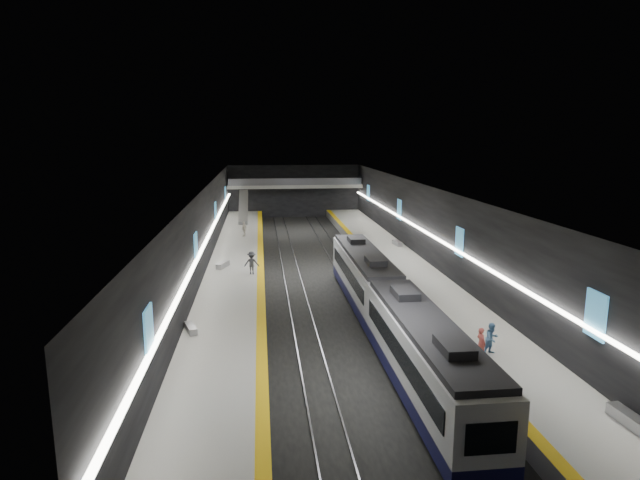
{
  "coord_description": "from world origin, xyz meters",
  "views": [
    {
      "loc": [
        -5.19,
        -46.69,
        12.6
      ],
      "look_at": [
        0.66,
        5.4,
        2.2
      ],
      "focal_mm": 30.0,
      "sensor_mm": 36.0,
      "label": 1
    }
  ],
  "objects": [
    {
      "name": "bench_right_far",
      "position": [
        9.18,
        7.65,
        1.23
      ],
      "size": [
        0.72,
        1.9,
        0.45
      ],
      "primitive_type": "cube",
      "rotation": [
        0.0,
        0.0,
        0.11
      ],
      "color": "#99999E",
      "rests_on": "platform_right"
    },
    {
      "name": "tactile_strip_right",
      "position": [
        5.3,
        0.0,
        1.02
      ],
      "size": [
        0.6,
        70.0,
        0.02
      ],
      "primitive_type": "cube",
      "color": "yellow",
      "rests_on": "platform_right"
    },
    {
      "name": "ground",
      "position": [
        0.0,
        0.0,
        0.0
      ],
      "size": [
        70.0,
        70.0,
        0.0
      ],
      "primitive_type": "plane",
      "color": "black",
      "rests_on": "ground"
    },
    {
      "name": "tile_surface_left",
      "position": [
        -7.5,
        0.0,
        1.01
      ],
      "size": [
        5.0,
        70.0,
        0.02
      ],
      "primitive_type": "cube",
      "color": "#B6B6B1",
      "rests_on": "platform_left"
    },
    {
      "name": "ad_posters",
      "position": [
        -0.0,
        1.0,
        4.5
      ],
      "size": [
        19.94,
        53.5,
        2.2
      ],
      "color": "#4091C0",
      "rests_on": "wall_left"
    },
    {
      "name": "rails",
      "position": [
        -0.0,
        0.0,
        0.06
      ],
      "size": [
        6.52,
        70.0,
        0.12
      ],
      "color": "gray",
      "rests_on": "ground"
    },
    {
      "name": "platform_right",
      "position": [
        7.5,
        0.0,
        0.5
      ],
      "size": [
        5.0,
        70.0,
        1.0
      ],
      "primitive_type": "cube",
      "color": "slate",
      "rests_on": "ground"
    },
    {
      "name": "cove_light_right",
      "position": [
        9.8,
        0.0,
        3.8
      ],
      "size": [
        0.25,
        68.6,
        0.12
      ],
      "primitive_type": "cube",
      "color": "white",
      "rests_on": "wall_right"
    },
    {
      "name": "tile_surface_right",
      "position": [
        7.5,
        0.0,
        1.01
      ],
      "size": [
        5.0,
        70.0,
        0.02
      ],
      "primitive_type": "cube",
      "color": "#B6B6B1",
      "rests_on": "platform_right"
    },
    {
      "name": "tactile_strip_left",
      "position": [
        -5.3,
        0.0,
        1.02
      ],
      "size": [
        0.6,
        70.0,
        0.02
      ],
      "primitive_type": "cube",
      "color": "yellow",
      "rests_on": "platform_left"
    },
    {
      "name": "escalator",
      "position": [
        -7.5,
        26.0,
        2.9
      ],
      "size": [
        1.2,
        7.5,
        3.92
      ],
      "primitive_type": "cube",
      "rotation": [
        0.44,
        0.0,
        0.0
      ],
      "color": "#99999E",
      "rests_on": "platform_left"
    },
    {
      "name": "wall_back",
      "position": [
        0.0,
        35.0,
        4.0
      ],
      "size": [
        20.0,
        0.04,
        8.0
      ],
      "primitive_type": "cube",
      "color": "black",
      "rests_on": "ground"
    },
    {
      "name": "passenger_left_a",
      "position": [
        -7.11,
        14.53,
        1.87
      ],
      "size": [
        0.8,
        1.1,
        1.73
      ],
      "primitive_type": "imported",
      "rotation": [
        0.0,
        0.0,
        -1.99
      ],
      "color": "beige",
      "rests_on": "platform_left"
    },
    {
      "name": "bench_left_near",
      "position": [
        -9.5,
        -15.74,
        1.2
      ],
      "size": [
        0.98,
        1.74,
        0.41
      ],
      "primitive_type": "cube",
      "rotation": [
        0.0,
        0.0,
        0.33
      ],
      "color": "#99999E",
      "rests_on": "platform_left"
    },
    {
      "name": "mezzanine_bridge",
      "position": [
        0.0,
        32.93,
        5.04
      ],
      "size": [
        20.0,
        3.0,
        1.5
      ],
      "color": "gray",
      "rests_on": "wall_left"
    },
    {
      "name": "wall_right",
      "position": [
        10.0,
        0.0,
        4.0
      ],
      "size": [
        0.04,
        70.0,
        8.0
      ],
      "primitive_type": "cube",
      "color": "black",
      "rests_on": "ground"
    },
    {
      "name": "passenger_left_b",
      "position": [
        -6.03,
        -2.7,
        1.97
      ],
      "size": [
        1.32,
        0.85,
        1.94
      ],
      "primitive_type": "imported",
      "rotation": [
        0.0,
        0.0,
        3.04
      ],
      "color": "#42434A",
      "rests_on": "platform_left"
    },
    {
      "name": "train",
      "position": [
        2.5,
        -15.8,
        2.2
      ],
      "size": [
        2.69,
        30.04,
        3.6
      ],
      "color": "#11113E",
      "rests_on": "ground"
    },
    {
      "name": "cove_light_left",
      "position": [
        -9.8,
        0.0,
        3.8
      ],
      "size": [
        0.25,
        68.6,
        0.12
      ],
      "primitive_type": "cube",
      "color": "white",
      "rests_on": "wall_left"
    },
    {
      "name": "platform_left",
      "position": [
        -7.5,
        0.0,
        0.5
      ],
      "size": [
        5.0,
        70.0,
        1.0
      ],
      "primitive_type": "cube",
      "color": "slate",
      "rests_on": "ground"
    },
    {
      "name": "ceiling",
      "position": [
        0.0,
        0.0,
        8.0
      ],
      "size": [
        20.0,
        70.0,
        0.04
      ],
      "primitive_type": "cube",
      "rotation": [
        3.14,
        0.0,
        0.0
      ],
      "color": "beige",
      "rests_on": "wall_left"
    },
    {
      "name": "passenger_right_b",
      "position": [
        6.95,
        -20.92,
        1.86
      ],
      "size": [
        1.03,
        0.94,
        1.73
      ],
      "primitive_type": "imported",
      "rotation": [
        0.0,
        0.0,
        0.42
      ],
      "color": "#5586B9",
      "rests_on": "platform_right"
    },
    {
      "name": "bench_right_near",
      "position": [
        9.5,
        -28.37,
        1.25
      ],
      "size": [
        0.69,
        2.06,
        0.5
      ],
      "primitive_type": "cube",
      "rotation": [
        0.0,
        0.0,
        0.06
      ],
      "color": "#99999E",
      "rests_on": "platform_right"
    },
    {
      "name": "wall_front",
      "position": [
        0.0,
        -35.0,
        4.0
      ],
      "size": [
        20.0,
        0.04,
        8.0
      ],
      "primitive_type": "cube",
      "color": "black",
      "rests_on": "ground"
    },
    {
      "name": "wall_left",
      "position": [
        -10.0,
        0.0,
        4.0
      ],
      "size": [
        0.04,
        70.0,
        8.0
      ],
      "primitive_type": "cube",
      "color": "black",
      "rests_on": "ground"
    },
    {
      "name": "passenger_right_a",
      "position": [
        6.13,
        -21.45,
        1.85
      ],
      "size": [
        0.56,
        0.7,
        1.69
      ],
      "primitive_type": "imported",
      "rotation": [
        0.0,
        0.0,
        1.85
      ],
      "color": "#B94B45",
      "rests_on": "platform_right"
    },
    {
      "name": "bench_left_far",
      "position": [
        -8.62,
        -0.04,
        1.24
      ],
      "size": [
        1.15,
        2.0,
        0.47
      ],
      "primitive_type": "cube",
      "rotation": [
        0.0,
        0.0,
        -0.34
      ],
      "color": "#99999E",
      "rests_on": "platform_left"
    }
  ]
}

